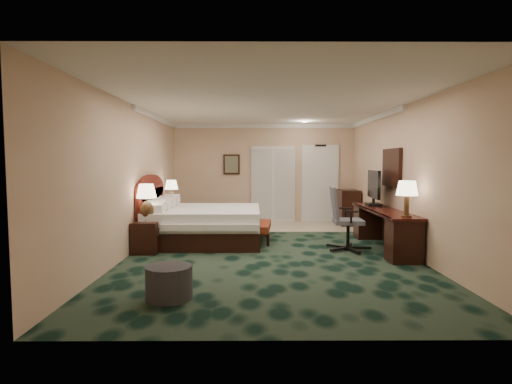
{
  "coord_description": "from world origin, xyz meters",
  "views": [
    {
      "loc": [
        -0.29,
        -7.32,
        1.64
      ],
      "look_at": [
        -0.24,
        0.6,
        1.06
      ],
      "focal_mm": 28.0,
      "sensor_mm": 36.0,
      "label": 1
    }
  ],
  "objects_px": {
    "nightstand_near": "(147,237)",
    "lamp_far": "(172,192)",
    "nightstand_far": "(174,218)",
    "tv": "(374,188)",
    "bed_bench": "(260,232)",
    "ottoman": "(169,282)",
    "desk": "(383,229)",
    "bed": "(206,225)",
    "lamp_near": "(147,203)",
    "desk_chair": "(348,219)",
    "minibar": "(347,207)"
  },
  "relations": [
    {
      "from": "desk_chair",
      "to": "minibar",
      "type": "height_order",
      "value": "desk_chair"
    },
    {
      "from": "bed",
      "to": "lamp_far",
      "type": "bearing_deg",
      "value": 126.32
    },
    {
      "from": "bed_bench",
      "to": "tv",
      "type": "height_order",
      "value": "tv"
    },
    {
      "from": "lamp_near",
      "to": "tv",
      "type": "distance_m",
      "value": 4.57
    },
    {
      "from": "nightstand_far",
      "to": "minibar",
      "type": "height_order",
      "value": "minibar"
    },
    {
      "from": "nightstand_near",
      "to": "minibar",
      "type": "bearing_deg",
      "value": 36.42
    },
    {
      "from": "ottoman",
      "to": "desk_chair",
      "type": "distance_m",
      "value": 3.89
    },
    {
      "from": "desk_chair",
      "to": "lamp_far",
      "type": "bearing_deg",
      "value": 153.22
    },
    {
      "from": "nightstand_near",
      "to": "tv",
      "type": "height_order",
      "value": "tv"
    },
    {
      "from": "nightstand_far",
      "to": "lamp_far",
      "type": "bearing_deg",
      "value": -151.14
    },
    {
      "from": "bed",
      "to": "desk",
      "type": "height_order",
      "value": "desk"
    },
    {
      "from": "nightstand_far",
      "to": "bed_bench",
      "type": "distance_m",
      "value": 2.45
    },
    {
      "from": "lamp_far",
      "to": "bed_bench",
      "type": "bearing_deg",
      "value": -31.26
    },
    {
      "from": "lamp_far",
      "to": "ottoman",
      "type": "relative_size",
      "value": 1.05
    },
    {
      "from": "desk",
      "to": "minibar",
      "type": "relative_size",
      "value": 2.8
    },
    {
      "from": "bed_bench",
      "to": "minibar",
      "type": "bearing_deg",
      "value": 48.79
    },
    {
      "from": "tv",
      "to": "minibar",
      "type": "xyz_separation_m",
      "value": [
        -0.0,
        2.27,
        -0.65
      ]
    },
    {
      "from": "bed",
      "to": "nightstand_far",
      "type": "bearing_deg",
      "value": 124.95
    },
    {
      "from": "nightstand_near",
      "to": "lamp_far",
      "type": "relative_size",
      "value": 0.97
    },
    {
      "from": "desk_chair",
      "to": "lamp_near",
      "type": "bearing_deg",
      "value": -175.41
    },
    {
      "from": "nightstand_near",
      "to": "nightstand_far",
      "type": "height_order",
      "value": "nightstand_far"
    },
    {
      "from": "nightstand_far",
      "to": "bed",
      "type": "bearing_deg",
      "value": -55.05
    },
    {
      "from": "nightstand_near",
      "to": "lamp_far",
      "type": "xyz_separation_m",
      "value": [
        -0.01,
        2.3,
        0.65
      ]
    },
    {
      "from": "bed_bench",
      "to": "nightstand_near",
      "type": "bearing_deg",
      "value": -149.06
    },
    {
      "from": "nightstand_near",
      "to": "lamp_far",
      "type": "bearing_deg",
      "value": 90.2
    },
    {
      "from": "nightstand_near",
      "to": "tv",
      "type": "distance_m",
      "value": 4.65
    },
    {
      "from": "bed",
      "to": "desk_chair",
      "type": "xyz_separation_m",
      "value": [
        2.77,
        -0.81,
        0.25
      ]
    },
    {
      "from": "desk",
      "to": "tv",
      "type": "xyz_separation_m",
      "value": [
        0.01,
        0.69,
        0.74
      ]
    },
    {
      "from": "lamp_near",
      "to": "minibar",
      "type": "bearing_deg",
      "value": 35.9
    },
    {
      "from": "lamp_near",
      "to": "desk_chair",
      "type": "bearing_deg",
      "value": 1.7
    },
    {
      "from": "minibar",
      "to": "tv",
      "type": "bearing_deg",
      "value": -89.88
    },
    {
      "from": "nightstand_far",
      "to": "ottoman",
      "type": "distance_m",
      "value": 4.92
    },
    {
      "from": "nightstand_far",
      "to": "bed_bench",
      "type": "xyz_separation_m",
      "value": [
        2.07,
        -1.3,
        -0.12
      ]
    },
    {
      "from": "nightstand_far",
      "to": "lamp_near",
      "type": "height_order",
      "value": "lamp_near"
    },
    {
      "from": "desk",
      "to": "tv",
      "type": "relative_size",
      "value": 2.76
    },
    {
      "from": "lamp_far",
      "to": "desk",
      "type": "relative_size",
      "value": 0.23
    },
    {
      "from": "lamp_near",
      "to": "desk",
      "type": "relative_size",
      "value": 0.26
    },
    {
      "from": "tv",
      "to": "lamp_near",
      "type": "bearing_deg",
      "value": -163.5
    },
    {
      "from": "nightstand_far",
      "to": "lamp_far",
      "type": "distance_m",
      "value": 0.62
    },
    {
      "from": "ottoman",
      "to": "bed_bench",
      "type": "bearing_deg",
      "value": 71.85
    },
    {
      "from": "lamp_near",
      "to": "desk",
      "type": "height_order",
      "value": "lamp_near"
    },
    {
      "from": "lamp_near",
      "to": "desk",
      "type": "distance_m",
      "value": 4.49
    },
    {
      "from": "nightstand_near",
      "to": "desk",
      "type": "xyz_separation_m",
      "value": [
        4.45,
        0.33,
        0.09
      ]
    },
    {
      "from": "lamp_far",
      "to": "minibar",
      "type": "height_order",
      "value": "lamp_far"
    },
    {
      "from": "nightstand_far",
      "to": "tv",
      "type": "distance_m",
      "value": 4.69
    },
    {
      "from": "bed_bench",
      "to": "nightstand_far",
      "type": "bearing_deg",
      "value": 152.87
    },
    {
      "from": "bed_bench",
      "to": "ottoman",
      "type": "height_order",
      "value": "ottoman"
    },
    {
      "from": "bed",
      "to": "lamp_near",
      "type": "height_order",
      "value": "lamp_near"
    },
    {
      "from": "ottoman",
      "to": "tv",
      "type": "distance_m",
      "value": 5.07
    },
    {
      "from": "bed_bench",
      "to": "desk",
      "type": "xyz_separation_m",
      "value": [
        2.35,
        -0.7,
        0.18
      ]
    }
  ]
}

